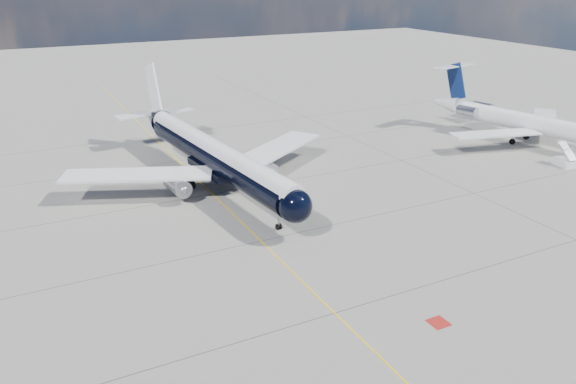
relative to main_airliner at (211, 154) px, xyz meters
name	(u,v)px	position (x,y,z in m)	size (l,w,h in m)	color
ground	(200,182)	(-1.37, 1.32, -4.18)	(320.00, 320.00, 0.00)	#98968D
taxiway_centerline	(212,194)	(-1.37, -3.68, -4.17)	(0.16, 160.00, 0.01)	yellow
red_marking	(439,323)	(5.43, -38.68, -4.17)	(1.60, 1.60, 0.01)	maroon
main_airliner	(211,154)	(0.00, 0.00, 0.00)	(38.14, 46.62, 13.46)	black
regional_jet	(516,119)	(52.02, -3.62, -0.53)	(28.99, 33.81, 11.54)	white
boarding_stair	(565,161)	(48.64, -16.42, -3.54)	(2.97, 3.48, 3.43)	white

